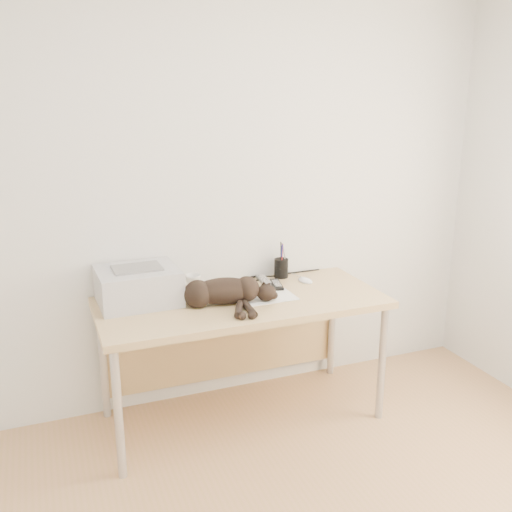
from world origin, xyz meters
name	(u,v)px	position (x,y,z in m)	size (l,w,h in m)	color
wall_back	(220,190)	(0.00, 1.75, 1.30)	(3.50, 3.50, 0.00)	silver
desk	(237,316)	(0.00, 1.48, 0.61)	(1.60, 0.70, 0.74)	tan
printer	(138,285)	(-0.54, 1.56, 0.84)	(0.44, 0.38, 0.20)	#B5B5BB
papers	(265,296)	(0.14, 1.38, 0.74)	(0.35, 0.27, 0.01)	white
cat	(221,293)	(-0.13, 1.36, 0.81)	(0.68, 0.39, 0.16)	black
mug	(193,282)	(-0.20, 1.67, 0.78)	(0.09, 0.09, 0.09)	white
pen_cup	(281,268)	(0.37, 1.68, 0.80)	(0.09, 0.09, 0.22)	black
remote_grey	(264,280)	(0.23, 1.64, 0.75)	(0.05, 0.18, 0.02)	slate
remote_black	(277,285)	(0.27, 1.52, 0.75)	(0.05, 0.19, 0.02)	black
mouse	(305,279)	(0.47, 1.55, 0.76)	(0.07, 0.12, 0.04)	white
cable_tangle	(224,282)	(0.00, 1.70, 0.75)	(1.36, 0.09, 0.01)	black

